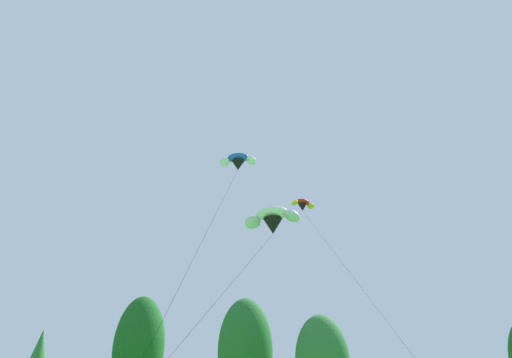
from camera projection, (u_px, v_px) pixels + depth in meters
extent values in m
ellipsoid|color=#19561E|center=(139.00, 347.00, 49.75)|extent=(5.68, 5.68, 11.27)
ellipsoid|color=#236628|center=(245.00, 350.00, 40.62)|extent=(5.03, 5.03, 9.40)
ellipsoid|color=blue|center=(238.00, 158.00, 29.38)|extent=(1.60, 1.26, 0.69)
ellipsoid|color=white|center=(251.00, 160.00, 29.17)|extent=(0.94, 0.90, 0.81)
ellipsoid|color=white|center=(225.00, 162.00, 29.36)|extent=(0.85, 0.89, 0.81)
cone|color=black|center=(238.00, 166.00, 29.19)|extent=(1.01, 1.01, 0.68)
cylinder|color=black|center=(195.00, 255.00, 21.55)|extent=(0.88, 9.85, 14.60)
ellipsoid|color=red|center=(303.00, 202.00, 36.18)|extent=(1.34, 1.41, 0.52)
ellipsoid|color=yellow|center=(311.00, 206.00, 36.37)|extent=(0.81, 0.87, 0.65)
ellipsoid|color=yellow|center=(295.00, 203.00, 35.78)|extent=(0.88, 0.86, 0.65)
cone|color=black|center=(303.00, 208.00, 36.01)|extent=(0.95, 0.95, 0.58)
cylinder|color=black|center=(354.00, 278.00, 25.89)|extent=(9.95, 11.46, 15.01)
ellipsoid|color=white|center=(272.00, 214.00, 24.83)|extent=(1.93, 1.36, 0.80)
ellipsoid|color=silver|center=(292.00, 216.00, 24.27)|extent=(1.14, 1.12, 0.99)
ellipsoid|color=silver|center=(253.00, 222.00, 25.07)|extent=(1.05, 1.11, 0.99)
cone|color=black|center=(273.00, 226.00, 24.58)|extent=(1.11, 1.11, 0.90)
cylinder|color=black|center=(212.00, 306.00, 19.22)|extent=(2.12, 8.60, 9.23)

